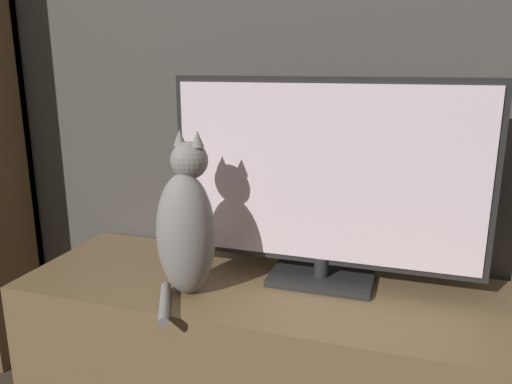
# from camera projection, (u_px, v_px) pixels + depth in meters

# --- Properties ---
(wall_back) EXTENTS (4.80, 0.05, 2.60)m
(wall_back) POSITION_uv_depth(u_px,v_px,m) (293.00, 15.00, 1.57)
(wall_back) COLOR #47423D
(wall_back) RESTS_ON ground_plane
(tv_stand) EXTENTS (1.47, 0.51, 0.51)m
(tv_stand) POSITION_uv_depth(u_px,v_px,m) (264.00, 361.00, 1.55)
(tv_stand) COLOR brown
(tv_stand) RESTS_ON ground_plane
(tv) EXTENTS (0.92, 0.18, 0.61)m
(tv) POSITION_uv_depth(u_px,v_px,m) (325.00, 181.00, 1.44)
(tv) COLOR black
(tv) RESTS_ON tv_stand
(cat) EXTENTS (0.19, 0.30, 0.47)m
(cat) POSITION_uv_depth(u_px,v_px,m) (187.00, 227.00, 1.40)
(cat) COLOR gray
(cat) RESTS_ON tv_stand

